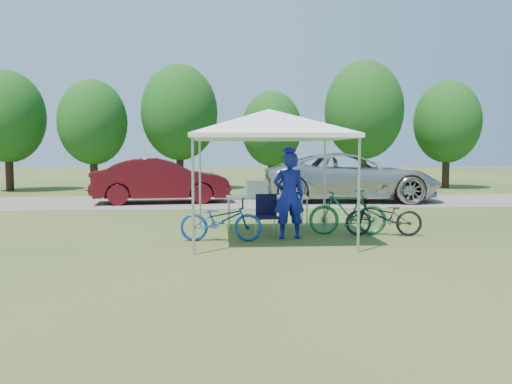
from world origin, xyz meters
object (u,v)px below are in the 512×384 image
at_px(minivan, 351,177).
at_px(sedan, 161,181).
at_px(cyclist, 289,196).
at_px(bike_dark, 384,216).
at_px(folding_table, 267,198).
at_px(cooler, 257,188).
at_px(bike_green, 348,212).
at_px(bike_blue, 221,220).
at_px(folding_chair, 267,212).

relative_size(minivan, sedan, 1.33).
xyz_separation_m(cyclist, bike_dark, (2.13, 0.20, -0.48)).
relative_size(folding_table, minivan, 0.30).
bearing_deg(sedan, cooler, -161.51).
bearing_deg(minivan, bike_dark, 175.04).
xyz_separation_m(bike_green, minivan, (2.03, 7.46, 0.40)).
xyz_separation_m(folding_table, cyclist, (0.35, -1.35, 0.17)).
distance_m(bike_dark, sedan, 9.44).
xyz_separation_m(folding_table, minivan, (3.75, 6.52, 0.17)).
bearing_deg(cyclist, minivan, -118.37).
xyz_separation_m(cooler, bike_blue, (-0.85, -1.56, -0.53)).
distance_m(cooler, minivan, 7.65).
bearing_deg(bike_green, folding_chair, -79.78).
bearing_deg(bike_dark, bike_green, -97.25).
relative_size(cooler, bike_dark, 0.31).
bearing_deg(bike_blue, sedan, 20.67).
bearing_deg(cooler, bike_blue, -118.67).
distance_m(cooler, bike_green, 2.22).
distance_m(cooler, bike_blue, 1.86).
bearing_deg(folding_table, minivan, 60.09).
distance_m(folding_chair, bike_blue, 1.12).
height_order(cooler, minivan, minivan).
bearing_deg(cyclist, bike_blue, 3.55).
bearing_deg(folding_table, folding_chair, -95.50).
distance_m(cyclist, bike_green, 1.49).
distance_m(folding_table, bike_dark, 2.74).
height_order(folding_chair, minivan, minivan).
xyz_separation_m(bike_green, sedan, (-4.95, 7.31, 0.31)).
relative_size(folding_table, bike_green, 1.12).
distance_m(folding_chair, cooler, 1.14).
bearing_deg(minivan, folding_table, 154.61).
height_order(bike_blue, bike_green, bike_green).
distance_m(folding_table, sedan, 7.14).
bearing_deg(bike_green, bike_dark, 81.91).
xyz_separation_m(folding_table, cooler, (-0.24, -0.00, 0.23)).
bearing_deg(minivan, bike_green, 169.27).
bearing_deg(minivan, bike_blue, 153.57).
xyz_separation_m(bike_dark, sedan, (-5.70, 7.51, 0.38)).
bearing_deg(sedan, folding_table, -159.76).
relative_size(bike_dark, sedan, 0.34).
xyz_separation_m(folding_chair, sedan, (-3.13, 7.41, 0.28)).
relative_size(folding_table, cyclist, 1.05).
bearing_deg(bike_blue, folding_table, -29.44).
height_order(bike_green, sedan, sedan).
distance_m(bike_blue, sedan, 8.22).
xyz_separation_m(folding_chair, bike_blue, (-0.99, -0.51, -0.10)).
height_order(bike_blue, bike_dark, bike_blue).
relative_size(folding_chair, bike_green, 0.54).
xyz_separation_m(bike_blue, bike_green, (2.81, 0.62, 0.07)).
bearing_deg(folding_table, bike_blue, -125.03).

